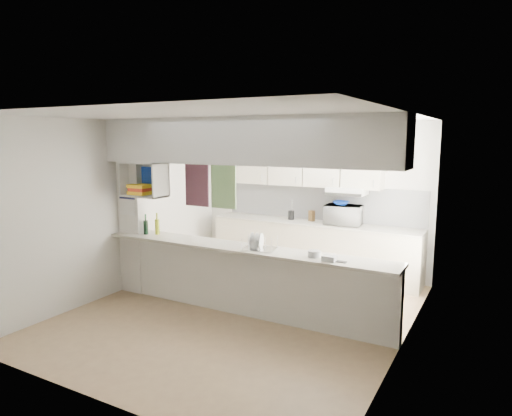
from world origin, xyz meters
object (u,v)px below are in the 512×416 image
Objects in this scene: bowl at (341,203)px; dish_rack at (259,243)px; wine_bottles at (152,226)px; microwave at (343,215)px.

dish_rack is at bearing -99.65° from bowl.
bowl is 0.84× the size of wine_bottles.
wine_bottles is at bearing -136.42° from bowl.
wine_bottles is (-2.25, -2.11, -0.04)m from microwave.
microwave is 3.09m from wine_bottles.
dish_rack is (-0.36, -2.15, -0.27)m from bowl.
dish_rack is 1.46× the size of wine_bottles.
wine_bottles is at bearing 38.09° from microwave.
bowl reaches higher than microwave.
bowl is 2.19m from dish_rack.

